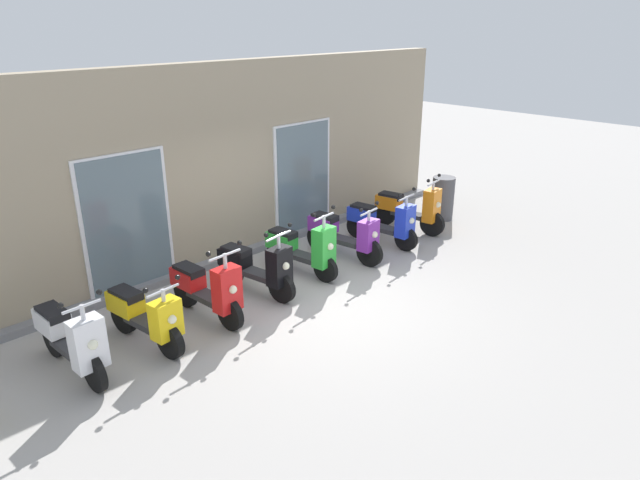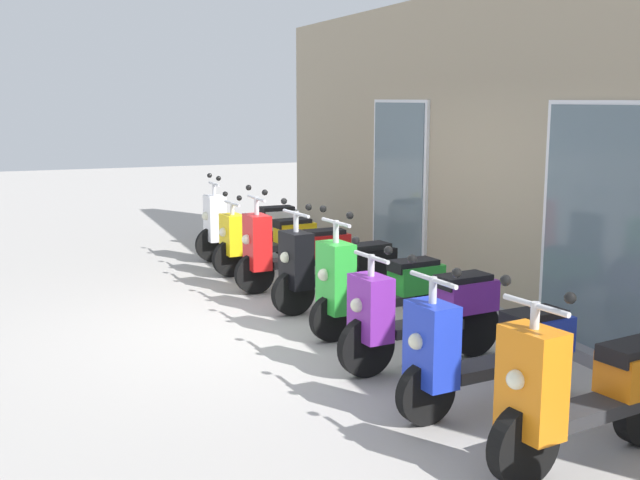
{
  "view_description": "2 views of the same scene",
  "coord_description": "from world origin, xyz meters",
  "px_view_note": "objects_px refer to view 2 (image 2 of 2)",
  "views": [
    {
      "loc": [
        -5.71,
        -5.68,
        4.21
      ],
      "look_at": [
        0.36,
        0.37,
        0.83
      ],
      "focal_mm": 31.93,
      "sensor_mm": 36.0,
      "label": 1
    },
    {
      "loc": [
        7.35,
        -2.37,
        2.31
      ],
      "look_at": [
        -0.54,
        0.74,
        0.79
      ],
      "focal_mm": 44.38,
      "sensor_mm": 36.0,
      "label": 2
    }
  ],
  "objects_px": {
    "scooter_orange": "(585,392)",
    "scooter_purple": "(422,312)",
    "scooter_white": "(247,225)",
    "scooter_green": "(376,286)",
    "scooter_yellow": "(266,240)",
    "scooter_blue": "(486,350)",
    "scooter_black": "(335,268)",
    "scooter_red": "(292,250)",
    "curb_bollard": "(210,224)"
  },
  "relations": [
    {
      "from": "scooter_orange",
      "to": "scooter_purple",
      "type": "bearing_deg",
      "value": -178.87
    },
    {
      "from": "scooter_white",
      "to": "scooter_green",
      "type": "distance_m",
      "value": 4.07
    },
    {
      "from": "scooter_yellow",
      "to": "scooter_orange",
      "type": "bearing_deg",
      "value": 1.41
    },
    {
      "from": "scooter_white",
      "to": "scooter_blue",
      "type": "bearing_deg",
      "value": 0.44
    },
    {
      "from": "scooter_white",
      "to": "scooter_black",
      "type": "distance_m",
      "value": 3.04
    },
    {
      "from": "scooter_yellow",
      "to": "scooter_orange",
      "type": "distance_m",
      "value": 6.16
    },
    {
      "from": "scooter_blue",
      "to": "scooter_orange",
      "type": "distance_m",
      "value": 1.0
    },
    {
      "from": "scooter_blue",
      "to": "scooter_orange",
      "type": "height_order",
      "value": "scooter_orange"
    },
    {
      "from": "scooter_purple",
      "to": "scooter_orange",
      "type": "height_order",
      "value": "scooter_orange"
    },
    {
      "from": "scooter_black",
      "to": "scooter_green",
      "type": "relative_size",
      "value": 1.03
    },
    {
      "from": "scooter_white",
      "to": "scooter_red",
      "type": "bearing_deg",
      "value": -0.47
    },
    {
      "from": "scooter_purple",
      "to": "scooter_blue",
      "type": "height_order",
      "value": "scooter_blue"
    },
    {
      "from": "scooter_purple",
      "to": "scooter_red",
      "type": "bearing_deg",
      "value": -178.09
    },
    {
      "from": "scooter_red",
      "to": "scooter_green",
      "type": "xyz_separation_m",
      "value": [
        2.06,
        0.14,
        0.0
      ]
    },
    {
      "from": "scooter_green",
      "to": "scooter_black",
      "type": "bearing_deg",
      "value": -179.5
    },
    {
      "from": "scooter_purple",
      "to": "scooter_yellow",
      "type": "bearing_deg",
      "value": -178.45
    },
    {
      "from": "scooter_white",
      "to": "scooter_black",
      "type": "bearing_deg",
      "value": 2.2
    },
    {
      "from": "scooter_green",
      "to": "curb_bollard",
      "type": "bearing_deg",
      "value": -175.73
    },
    {
      "from": "scooter_blue",
      "to": "scooter_yellow",
      "type": "bearing_deg",
      "value": -179.21
    },
    {
      "from": "curb_bollard",
      "to": "scooter_purple",
      "type": "bearing_deg",
      "value": 3.22
    },
    {
      "from": "scooter_orange",
      "to": "scooter_white",
      "type": "bearing_deg",
      "value": -178.98
    },
    {
      "from": "scooter_black",
      "to": "scooter_orange",
      "type": "height_order",
      "value": "scooter_orange"
    },
    {
      "from": "scooter_red",
      "to": "scooter_blue",
      "type": "bearing_deg",
      "value": 0.87
    },
    {
      "from": "scooter_blue",
      "to": "scooter_white",
      "type": "bearing_deg",
      "value": -179.56
    },
    {
      "from": "scooter_yellow",
      "to": "scooter_green",
      "type": "height_order",
      "value": "scooter_green"
    },
    {
      "from": "scooter_white",
      "to": "scooter_yellow",
      "type": "xyz_separation_m",
      "value": [
        0.98,
        -0.02,
        -0.06
      ]
    },
    {
      "from": "scooter_orange",
      "to": "scooter_red",
      "type": "bearing_deg",
      "value": -178.4
    },
    {
      "from": "scooter_white",
      "to": "curb_bollard",
      "type": "distance_m",
      "value": 1.23
    },
    {
      "from": "scooter_red",
      "to": "scooter_yellow",
      "type": "bearing_deg",
      "value": -179.53
    },
    {
      "from": "scooter_yellow",
      "to": "scooter_orange",
      "type": "height_order",
      "value": "scooter_orange"
    },
    {
      "from": "scooter_purple",
      "to": "curb_bollard",
      "type": "height_order",
      "value": "scooter_purple"
    },
    {
      "from": "scooter_green",
      "to": "scooter_purple",
      "type": "distance_m",
      "value": 1.01
    },
    {
      "from": "scooter_purple",
      "to": "scooter_blue",
      "type": "distance_m",
      "value": 1.06
    },
    {
      "from": "scooter_orange",
      "to": "scooter_blue",
      "type": "bearing_deg",
      "value": -175.4
    },
    {
      "from": "scooter_black",
      "to": "curb_bollard",
      "type": "relative_size",
      "value": 2.27
    },
    {
      "from": "scooter_red",
      "to": "scooter_black",
      "type": "height_order",
      "value": "scooter_red"
    },
    {
      "from": "scooter_yellow",
      "to": "curb_bollard",
      "type": "relative_size",
      "value": 2.18
    },
    {
      "from": "scooter_black",
      "to": "scooter_orange",
      "type": "relative_size",
      "value": 0.98
    },
    {
      "from": "scooter_yellow",
      "to": "scooter_purple",
      "type": "distance_m",
      "value": 4.1
    },
    {
      "from": "scooter_green",
      "to": "scooter_purple",
      "type": "height_order",
      "value": "scooter_green"
    },
    {
      "from": "scooter_black",
      "to": "scooter_red",
      "type": "bearing_deg",
      "value": -172.63
    },
    {
      "from": "scooter_yellow",
      "to": "scooter_green",
      "type": "bearing_deg",
      "value": 2.79
    },
    {
      "from": "scooter_orange",
      "to": "scooter_green",
      "type": "bearing_deg",
      "value": -179.98
    },
    {
      "from": "scooter_yellow",
      "to": "curb_bollard",
      "type": "height_order",
      "value": "scooter_yellow"
    },
    {
      "from": "scooter_red",
      "to": "scooter_purple",
      "type": "distance_m",
      "value": 3.07
    },
    {
      "from": "scooter_yellow",
      "to": "scooter_orange",
      "type": "relative_size",
      "value": 0.94
    },
    {
      "from": "curb_bollard",
      "to": "scooter_black",
      "type": "bearing_deg",
      "value": 5.19
    },
    {
      "from": "scooter_orange",
      "to": "curb_bollard",
      "type": "bearing_deg",
      "value": -177.29
    },
    {
      "from": "scooter_white",
      "to": "scooter_blue",
      "type": "height_order",
      "value": "scooter_white"
    },
    {
      "from": "scooter_black",
      "to": "scooter_blue",
      "type": "xyz_separation_m",
      "value": [
        3.1,
        -0.07,
        0.0
      ]
    }
  ]
}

